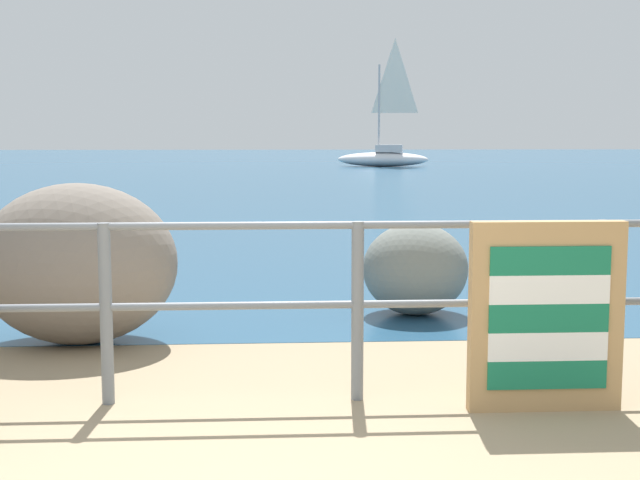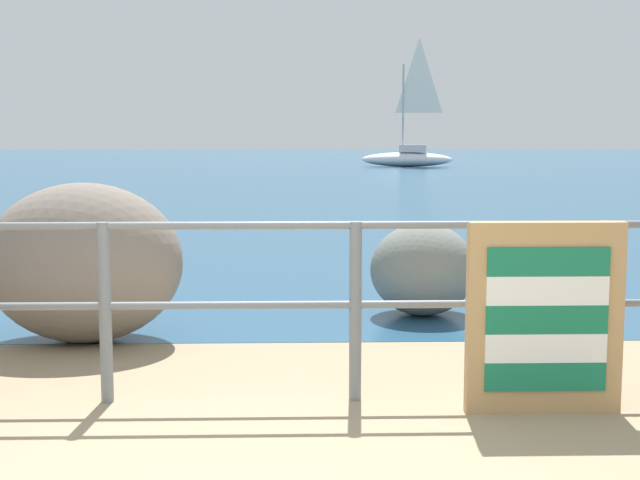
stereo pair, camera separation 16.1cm
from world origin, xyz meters
The scene contains 7 objects.
ground_plane centered at (0.00, 20.00, -0.05)m, with size 120.00×120.00×0.10m, color #937F60.
sea_surface centered at (0.00, 48.06, 0.00)m, with size 120.00×90.00×0.01m, color navy.
promenade_railing centered at (0.00, 1.67, 0.64)m, with size 9.89×0.07×1.02m.
folded_deckchair_stack centered at (1.70, 1.41, 0.52)m, with size 0.84×0.10×1.04m.
breakwater_boulder_main centered at (-1.17, 3.15, 0.58)m, with size 1.42×1.08×1.16m.
breakwater_boulder_right centered at (1.43, 4.04, 0.39)m, with size 0.88×0.83×0.77m.
sailboat centered at (5.85, 39.49, 0.71)m, with size 4.57×2.11×6.16m.
Camera 2 is at (0.36, -3.20, 1.49)m, focal length 49.42 mm.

